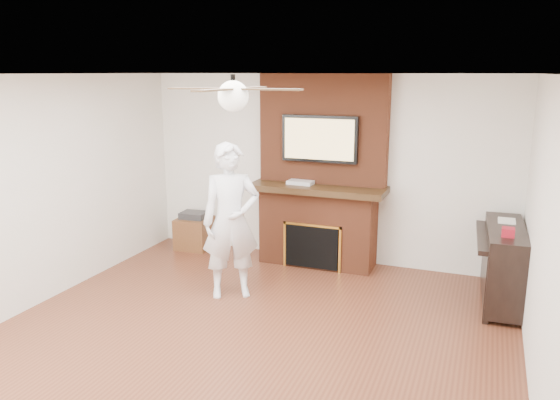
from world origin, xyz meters
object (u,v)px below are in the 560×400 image
at_px(piano, 503,263).
at_px(fireplace, 320,190).
at_px(side_table, 194,231).
at_px(person, 231,221).

bearing_deg(piano, fireplace, 163.93).
bearing_deg(piano, side_table, 170.81).
bearing_deg(side_table, piano, -10.13).
bearing_deg(person, side_table, 101.16).
relative_size(fireplace, piano, 1.85).
distance_m(fireplace, side_table, 2.02).
bearing_deg(fireplace, side_table, -177.95).
relative_size(person, side_table, 3.27).
height_order(fireplace, piano, fireplace).
distance_m(fireplace, person, 1.56).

